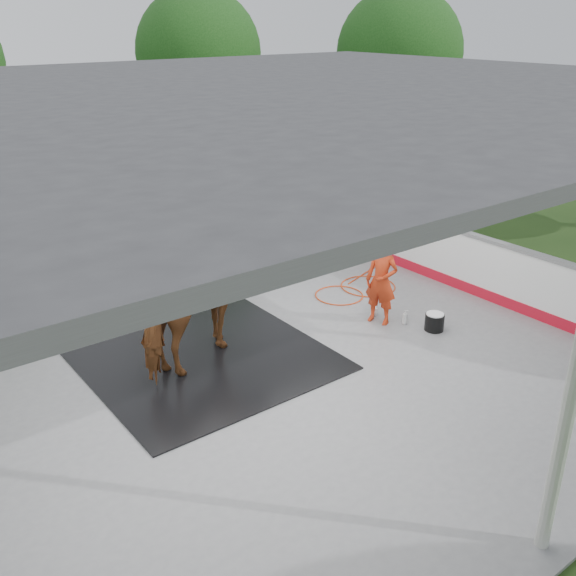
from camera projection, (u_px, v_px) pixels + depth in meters
ground at (267, 362)px, 9.86m from camera, size 100.00×100.00×0.00m
concrete_slab at (267, 361)px, 9.85m from camera, size 12.00×10.00×0.05m
pavilion_structure at (263, 95)px, 8.30m from camera, size 12.60×10.60×4.05m
dasher_board at (463, 262)px, 12.20m from camera, size 0.16×8.00×1.15m
tree_belt at (244, 101)px, 9.19m from camera, size 28.00×28.00×5.80m
rubber_mat at (208, 360)px, 9.79m from camera, size 3.45×3.23×0.03m
horse at (205, 304)px, 9.41m from camera, size 2.43×1.81×1.87m
handler at (381, 281)px, 10.75m from camera, size 0.54×0.65×1.52m
wash_bucket at (434, 322)px, 10.70m from camera, size 0.32×0.32×0.30m
soap_bottle_a at (405, 317)px, 10.92m from camera, size 0.14×0.14×0.26m
soap_bottle_b at (374, 310)px, 11.25m from camera, size 0.12×0.12×0.21m
hose_coil at (356, 290)px, 12.30m from camera, size 2.19×1.26×0.02m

